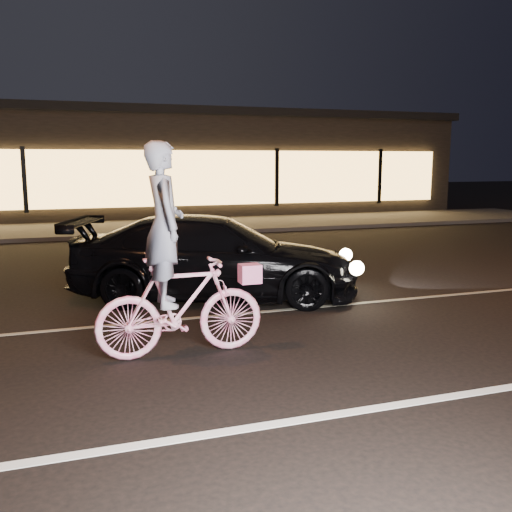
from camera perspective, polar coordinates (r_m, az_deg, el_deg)
name	(u,v)px	position (r m, az deg, el deg)	size (l,w,h in m)	color
ground	(364,349)	(7.04, 10.79, -9.15)	(90.00, 90.00, 0.00)	black
lane_stripe_near	(443,398)	(5.87, 18.20, -13.31)	(60.00, 0.12, 0.01)	silver
lane_stripe_far	(299,309)	(8.76, 4.33, -5.26)	(60.00, 0.10, 0.01)	gray
sidewalk	(170,227)	(19.20, -8.64, 2.92)	(30.00, 4.00, 0.12)	#383533
storefront	(143,163)	(24.97, -11.22, 9.15)	(25.40, 8.42, 4.20)	black
cyclist	(176,282)	(6.54, -7.97, -2.60)	(1.95, 0.67, 2.45)	#FF377E
sedan	(215,257)	(9.33, -4.15, -0.12)	(5.02, 3.36, 1.35)	black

